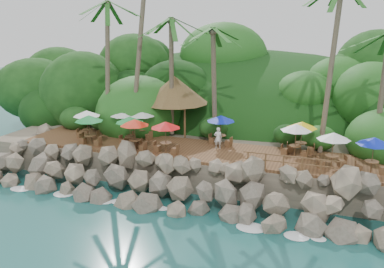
% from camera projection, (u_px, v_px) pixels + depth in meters
% --- Properties ---
extents(ground, '(140.00, 140.00, 0.00)m').
position_uv_depth(ground, '(159.00, 213.00, 24.85)').
color(ground, '#19514F').
rests_on(ground, ground).
extents(land_base, '(32.00, 25.20, 2.10)m').
position_uv_depth(land_base, '(227.00, 132.00, 39.10)').
color(land_base, gray).
rests_on(land_base, ground).
extents(jungle_hill, '(44.80, 28.00, 15.40)m').
position_uv_depth(jungle_hill, '(244.00, 124.00, 46.20)').
color(jungle_hill, '#143811').
rests_on(jungle_hill, ground).
extents(seawall, '(29.00, 4.00, 2.30)m').
position_uv_depth(seawall, '(171.00, 184.00, 26.36)').
color(seawall, gray).
rests_on(seawall, ground).
extents(terrace, '(26.00, 5.00, 0.20)m').
position_uv_depth(terrace, '(192.00, 150.00, 29.71)').
color(terrace, brown).
rests_on(terrace, land_base).
extents(jungle_foliage, '(44.00, 16.00, 12.00)m').
position_uv_depth(jungle_foliage, '(224.00, 145.00, 38.47)').
color(jungle_foliage, '#143811').
rests_on(jungle_foliage, ground).
extents(foam_line, '(25.20, 0.80, 0.06)m').
position_uv_depth(foam_line, '(161.00, 211.00, 25.11)').
color(foam_line, white).
rests_on(foam_line, ground).
extents(palms, '(26.08, 7.17, 14.05)m').
position_uv_depth(palms, '(218.00, 5.00, 29.17)').
color(palms, brown).
rests_on(palms, ground).
extents(palapa, '(5.46, 5.46, 4.60)m').
position_uv_depth(palapa, '(175.00, 90.00, 33.45)').
color(palapa, brown).
rests_on(palapa, ground).
extents(dining_clusters, '(22.39, 5.27, 2.25)m').
position_uv_depth(dining_clusters, '(193.00, 124.00, 29.03)').
color(dining_clusters, brown).
rests_on(dining_clusters, terrace).
extents(railing, '(6.10, 0.10, 1.00)m').
position_uv_depth(railing, '(293.00, 162.00, 25.03)').
color(railing, brown).
rests_on(railing, terrace).
extents(waiter, '(0.67, 0.54, 1.58)m').
position_uv_depth(waiter, '(218.00, 138.00, 29.52)').
color(waiter, white).
rests_on(waiter, terrace).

